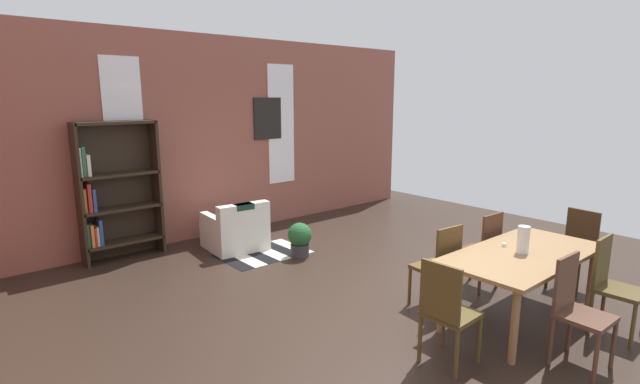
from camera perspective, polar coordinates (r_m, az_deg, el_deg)
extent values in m
plane|color=#2F221B|center=(5.39, 6.85, -13.58)|extent=(10.19, 10.19, 0.00)
cube|color=#935345|center=(7.91, -13.14, 6.43)|extent=(8.83, 0.12, 3.23)
cube|color=white|center=(7.30, -22.58, 6.73)|extent=(0.55, 0.02, 2.10)
cube|color=white|center=(8.56, -4.73, 8.15)|extent=(0.55, 0.02, 2.10)
cube|color=olive|center=(5.23, 23.45, -6.92)|extent=(1.87, 0.94, 0.04)
cylinder|color=olive|center=(4.51, 22.49, -14.82)|extent=(0.07, 0.07, 0.69)
cylinder|color=olive|center=(5.95, 30.01, -9.05)|extent=(0.07, 0.07, 0.69)
cylinder|color=olive|center=(4.84, 14.57, -12.41)|extent=(0.07, 0.07, 0.69)
cylinder|color=olive|center=(6.21, 23.58, -7.63)|extent=(0.07, 0.07, 0.69)
cylinder|color=silver|center=(5.15, 23.41, -5.32)|extent=(0.12, 0.12, 0.28)
cylinder|color=silver|center=(5.33, 21.41, -5.97)|extent=(0.04, 0.04, 0.03)
cube|color=#4F4020|center=(5.43, 32.61, -10.08)|extent=(0.41, 0.41, 0.04)
cube|color=#4F4020|center=(5.40, 31.01, -7.21)|extent=(0.38, 0.04, 0.50)
cylinder|color=#4F4020|center=(5.32, 33.68, -13.39)|extent=(0.04, 0.04, 0.43)
cylinder|color=#4F4020|center=(5.40, 29.92, -12.60)|extent=(0.04, 0.04, 0.43)
cylinder|color=#4F4020|center=(5.72, 31.10, -11.39)|extent=(0.04, 0.04, 0.43)
cube|color=#4E2E1D|center=(6.00, 18.45, -6.85)|extent=(0.42, 0.42, 0.04)
cube|color=#4E2E1D|center=(5.84, 20.12, -4.91)|extent=(0.38, 0.04, 0.50)
cylinder|color=#4E2E1D|center=(6.31, 17.86, -8.15)|extent=(0.04, 0.04, 0.43)
cylinder|color=#4E2E1D|center=(6.03, 15.91, -8.96)|extent=(0.04, 0.04, 0.43)
cylinder|color=#4E2E1D|center=(6.13, 20.67, -8.93)|extent=(0.04, 0.04, 0.43)
cylinder|color=#4E2E1D|center=(5.84, 18.80, -9.82)|extent=(0.04, 0.04, 0.43)
cube|color=#4E401E|center=(4.31, 15.59, -14.08)|extent=(0.41, 0.41, 0.04)
cube|color=#4E401E|center=(4.06, 14.36, -11.76)|extent=(0.04, 0.38, 0.50)
cylinder|color=#4E401E|center=(4.48, 18.74, -16.62)|extent=(0.04, 0.04, 0.43)
cylinder|color=#4E401E|center=(4.64, 14.72, -15.36)|extent=(0.04, 0.04, 0.43)
cylinder|color=#4E401E|center=(4.20, 16.21, -18.46)|extent=(0.04, 0.04, 0.43)
cylinder|color=#4E401E|center=(4.37, 12.02, -16.99)|extent=(0.04, 0.04, 0.43)
cube|color=#523B1C|center=(5.33, 13.68, -8.90)|extent=(0.44, 0.44, 0.04)
cube|color=#523B1C|center=(5.14, 15.36, -6.82)|extent=(0.38, 0.07, 0.50)
cylinder|color=#523B1C|center=(5.65, 13.40, -10.24)|extent=(0.04, 0.04, 0.43)
cylinder|color=#523B1C|center=(5.40, 10.81, -11.16)|extent=(0.04, 0.04, 0.43)
cylinder|color=#523B1C|center=(5.44, 16.28, -11.28)|extent=(0.04, 0.04, 0.43)
cylinder|color=#523B1C|center=(5.18, 13.72, -12.32)|extent=(0.04, 0.04, 0.43)
cube|color=brown|center=(4.68, 29.45, -13.08)|extent=(0.41, 0.41, 0.04)
cube|color=brown|center=(4.65, 27.62, -9.73)|extent=(0.38, 0.04, 0.50)
cylinder|color=brown|center=(4.57, 30.44, -17.05)|extent=(0.04, 0.04, 0.43)
cylinder|color=brown|center=(4.88, 32.01, -15.39)|extent=(0.04, 0.04, 0.43)
cylinder|color=brown|center=(4.69, 26.19, -15.91)|extent=(0.04, 0.04, 0.43)
cylinder|color=brown|center=(4.99, 28.00, -14.38)|extent=(0.04, 0.04, 0.43)
cube|color=#3B2715|center=(6.39, 28.23, -6.53)|extent=(0.44, 0.44, 0.04)
cube|color=#3B2715|center=(6.49, 29.19, -4.07)|extent=(0.07, 0.38, 0.50)
cylinder|color=#3B2715|center=(6.39, 25.83, -8.54)|extent=(0.04, 0.04, 0.43)
cylinder|color=#3B2715|center=(6.24, 28.73, -9.29)|extent=(0.04, 0.04, 0.43)
cylinder|color=#3B2715|center=(6.69, 27.37, -7.79)|extent=(0.04, 0.04, 0.43)
cylinder|color=#3B2715|center=(6.55, 30.17, -8.48)|extent=(0.04, 0.04, 0.43)
cube|color=#2D2319|center=(7.03, -27.14, -0.47)|extent=(0.04, 0.31, 1.95)
cube|color=#2D2319|center=(7.33, -19.17, 0.62)|extent=(0.04, 0.31, 1.95)
cube|color=#2D2319|center=(7.31, -23.44, 0.27)|extent=(1.09, 0.01, 1.95)
cube|color=#2D2319|center=(7.33, -22.62, -5.51)|extent=(1.05, 0.31, 0.04)
cube|color=#33724C|center=(7.16, -26.42, -4.72)|extent=(0.04, 0.18, 0.32)
cube|color=orange|center=(7.17, -26.02, -4.72)|extent=(0.04, 0.23, 0.31)
cube|color=#B22D28|center=(7.19, -25.70, -4.84)|extent=(0.03, 0.24, 0.26)
cube|color=white|center=(7.20, -25.45, -4.78)|extent=(0.03, 0.20, 0.27)
cube|color=#284C8C|center=(7.19, -25.17, -4.39)|extent=(0.04, 0.22, 0.36)
cube|color=#2D2319|center=(7.21, -22.92, -1.81)|extent=(1.05, 0.31, 0.04)
cube|color=orange|center=(7.05, -26.76, -0.91)|extent=(0.05, 0.19, 0.32)
cube|color=#B22D28|center=(7.06, -26.33, -0.59)|extent=(0.05, 0.25, 0.39)
cube|color=#284C8C|center=(7.08, -25.87, -0.84)|extent=(0.04, 0.26, 0.31)
cube|color=#2D2319|center=(7.12, -23.23, 2.00)|extent=(1.05, 0.31, 0.04)
cube|color=white|center=(6.97, -27.21, 3.25)|extent=(0.03, 0.22, 0.39)
cube|color=#33724C|center=(6.98, -26.80, 3.35)|extent=(0.05, 0.16, 0.40)
cube|color=white|center=(7.00, -26.37, 2.93)|extent=(0.04, 0.20, 0.29)
cube|color=#2D2319|center=(7.05, -23.69, 7.70)|extent=(1.05, 0.31, 0.04)
cube|color=silver|center=(7.32, -10.29, -5.17)|extent=(0.86, 0.86, 0.40)
cube|color=silver|center=(6.94, -9.24, -2.84)|extent=(0.81, 0.22, 0.35)
cube|color=silver|center=(7.39, -7.99, -2.71)|extent=(0.17, 0.73, 0.15)
cube|color=silver|center=(7.11, -12.83, -3.46)|extent=(0.17, 0.73, 0.15)
cube|color=#19382D|center=(6.91, -9.28, -1.75)|extent=(0.29, 0.19, 0.08)
cylinder|color=#333338|center=(6.85, -2.46, -7.07)|extent=(0.27, 0.27, 0.19)
sphere|color=#235B2D|center=(6.78, -2.48, -5.19)|extent=(0.35, 0.35, 0.35)
cube|color=black|center=(6.79, -10.58, -8.27)|extent=(0.21, 0.85, 0.01)
cube|color=silver|center=(6.89, -9.06, -7.92)|extent=(0.21, 0.85, 0.01)
cube|color=black|center=(6.99, -7.59, -7.57)|extent=(0.21, 0.85, 0.01)
cube|color=silver|center=(7.10, -6.16, -7.24)|extent=(0.21, 0.85, 0.01)
cube|color=black|center=(7.21, -4.78, -6.91)|extent=(0.21, 0.85, 0.01)
cube|color=silver|center=(7.33, -3.45, -6.58)|extent=(0.21, 0.85, 0.01)
cube|color=black|center=(8.38, -6.38, 8.84)|extent=(0.56, 0.03, 0.72)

